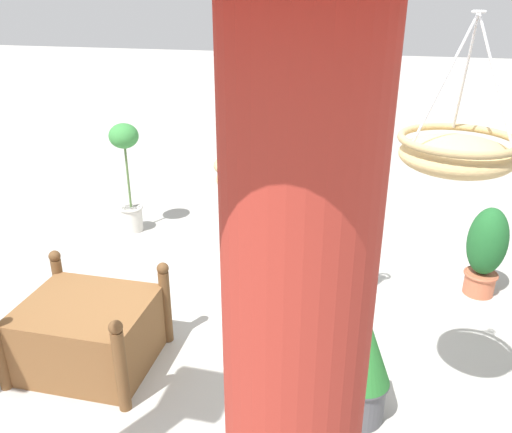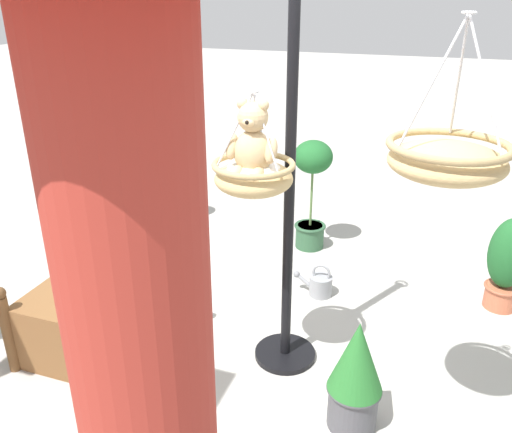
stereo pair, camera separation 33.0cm
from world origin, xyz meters
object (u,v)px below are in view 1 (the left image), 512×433
object	(u,v)px
wooden_planter_box	(88,331)
potted_plant_flowering_red	(486,250)
potted_plant_fern_front	(291,183)
hanging_basket_left_high	(457,152)
potted_plant_conical_shrub	(363,367)
teddy_bear	(255,144)
watering_can	(307,281)
display_pole_central	(286,254)
potted_plant_tall_leafy	(127,171)
hanging_basket_with_teddy	(256,176)

from	to	relation	value
wooden_planter_box	potted_plant_flowering_red	world-z (taller)	potted_plant_flowering_red
potted_plant_fern_front	hanging_basket_left_high	bearing A→B (deg)	116.71
potted_plant_fern_front	potted_plant_conical_shrub	bearing A→B (deg)	110.74
teddy_bear	hanging_basket_left_high	xyz separation A→B (m)	(-1.05, 0.29, 0.11)
wooden_planter_box	watering_can	world-z (taller)	wooden_planter_box
wooden_planter_box	potted_plant_flowering_red	distance (m)	3.28
display_pole_central	hanging_basket_left_high	bearing A→B (deg)	147.96
display_pole_central	hanging_basket_left_high	size ratio (longest dim) A/B	3.62
potted_plant_flowering_red	wooden_planter_box	bearing A→B (deg)	30.34
potted_plant_tall_leafy	watering_can	size ratio (longest dim) A/B	3.45
hanging_basket_with_teddy	teddy_bear	distance (m)	0.20
potted_plant_tall_leafy	potted_plant_conical_shrub	xyz separation A→B (m)	(-2.62, 2.21, -0.32)
potted_plant_fern_front	potted_plant_tall_leafy	bearing A→B (deg)	2.30
hanging_basket_left_high	potted_plant_flowering_red	bearing A→B (deg)	-108.71
potted_plant_fern_front	teddy_bear	bearing A→B (deg)	93.80
potted_plant_flowering_red	potted_plant_conical_shrub	distance (m)	1.96
potted_plant_fern_front	watering_can	distance (m)	1.11
hanging_basket_with_teddy	hanging_basket_left_high	world-z (taller)	hanging_basket_left_high
hanging_basket_with_teddy	display_pole_central	bearing A→B (deg)	-120.96
teddy_bear	potted_plant_tall_leafy	world-z (taller)	teddy_bear
hanging_basket_left_high	potted_plant_fern_front	xyz separation A→B (m)	(1.18, -2.35, -1.08)
display_pole_central	wooden_planter_box	xyz separation A→B (m)	(1.32, 0.42, -0.57)
potted_plant_fern_front	potted_plant_flowering_red	world-z (taller)	potted_plant_fern_front
display_pole_central	potted_plant_conical_shrub	size ratio (longest dim) A/B	3.52
teddy_bear	potted_plant_fern_front	distance (m)	2.29
hanging_basket_with_teddy	teddy_bear	size ratio (longest dim) A/B	1.35
potted_plant_conical_shrub	watering_can	size ratio (longest dim) A/B	2.13
wooden_planter_box	potted_plant_fern_front	world-z (taller)	potted_plant_fern_front
teddy_bear	watering_can	xyz separation A→B (m)	(-0.18, -1.18, -1.55)
teddy_bear	potted_plant_tall_leafy	bearing A→B (deg)	-46.45
hanging_basket_with_teddy	teddy_bear	xyz separation A→B (m)	(0.00, 0.02, 0.20)
display_pole_central	hanging_basket_left_high	distance (m)	1.41
display_pole_central	potted_plant_conical_shrub	bearing A→B (deg)	139.90
watering_can	hanging_basket_left_high	bearing A→B (deg)	120.41
potted_plant_conical_shrub	hanging_basket_with_teddy	bearing A→B (deg)	-17.92
potted_plant_fern_front	hanging_basket_with_teddy	bearing A→B (deg)	93.84
hanging_basket_left_high	watering_can	bearing A→B (deg)	-59.59
hanging_basket_left_high	wooden_planter_box	world-z (taller)	hanging_basket_left_high
display_pole_central	potted_plant_conical_shrub	distance (m)	0.88
display_pole_central	potted_plant_flowering_red	distance (m)	1.99
teddy_bear	hanging_basket_left_high	world-z (taller)	hanging_basket_left_high
potted_plant_flowering_red	teddy_bear	bearing A→B (deg)	42.36
teddy_bear	watering_can	world-z (taller)	teddy_bear
wooden_planter_box	watering_can	xyz separation A→B (m)	(-1.35, -1.32, -0.17)
hanging_basket_left_high	potted_plant_tall_leafy	size ratio (longest dim) A/B	0.60
potted_plant_conical_shrub	hanging_basket_left_high	bearing A→B (deg)	166.53
hanging_basket_left_high	potted_plant_flowering_red	xyz separation A→B (m)	(-0.61, -1.80, -1.34)
hanging_basket_with_teddy	watering_can	size ratio (longest dim) A/B	1.74
hanging_basket_left_high	potted_plant_fern_front	world-z (taller)	hanging_basket_left_high
potted_plant_flowering_red	watering_can	world-z (taller)	potted_plant_flowering_red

